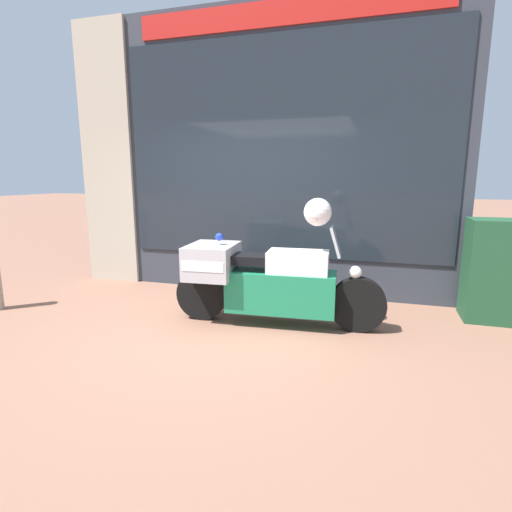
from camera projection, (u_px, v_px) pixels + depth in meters
ground_plane at (205, 336)px, 4.26m from camera, size 60.00×60.00×0.00m
shop_building at (232, 155)px, 5.86m from camera, size 5.66×0.55×3.96m
window_display at (281, 257)px, 5.97m from camera, size 4.33×0.30×2.07m
paramedic_motorcycle at (262, 279)px, 4.53m from camera, size 2.40×0.71×1.15m
utility_cabinet at (510, 272)px, 4.59m from camera, size 0.95×0.50×1.19m
white_helmet at (318, 212)px, 4.25m from camera, size 0.30×0.30×0.30m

